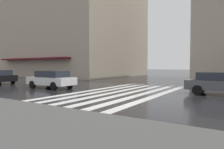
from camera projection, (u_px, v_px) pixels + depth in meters
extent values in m
plane|color=black|center=(129.00, 103.00, 9.94)|extent=(220.00, 220.00, 0.00)
cube|color=silver|center=(161.00, 94.00, 13.18)|extent=(13.00, 0.50, 0.01)
cube|color=silver|center=(147.00, 93.00, 13.72)|extent=(13.00, 0.50, 0.01)
cube|color=silver|center=(134.00, 92.00, 14.25)|extent=(13.00, 0.50, 0.01)
cube|color=silver|center=(121.00, 91.00, 14.79)|extent=(13.00, 0.50, 0.01)
cube|color=silver|center=(110.00, 90.00, 15.32)|extent=(13.00, 0.50, 0.01)
cube|color=silver|center=(99.00, 89.00, 15.86)|extent=(13.00, 0.50, 0.01)
cube|color=tan|center=(77.00, 25.00, 41.14)|extent=(19.80, 22.42, 20.46)
cube|color=#591419|center=(32.00, 59.00, 32.57)|extent=(1.20, 15.70, 0.24)
cylinder|color=black|center=(13.00, 81.00, 20.84)|extent=(0.20, 0.62, 0.62)
cube|color=silver|center=(51.00, 81.00, 16.56)|extent=(1.75, 4.10, 0.60)
cube|color=#232833|center=(52.00, 74.00, 16.46)|extent=(1.54, 2.46, 0.50)
cylinder|color=black|center=(33.00, 85.00, 16.55)|extent=(0.20, 0.62, 0.62)
cylinder|color=black|center=(49.00, 83.00, 17.94)|extent=(0.20, 0.62, 0.62)
cylinder|color=black|center=(54.00, 86.00, 15.21)|extent=(0.20, 0.62, 0.62)
cylinder|color=black|center=(70.00, 84.00, 16.60)|extent=(0.20, 0.62, 0.62)
cube|color=#4C4C51|center=(221.00, 85.00, 12.65)|extent=(1.75, 4.10, 0.60)
cube|color=#232833|center=(219.00, 76.00, 12.71)|extent=(1.54, 2.46, 0.50)
cylinder|color=black|center=(202.00, 88.00, 14.03)|extent=(0.20, 0.62, 0.62)
cylinder|color=black|center=(197.00, 90.00, 12.64)|extent=(0.20, 0.62, 0.62)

